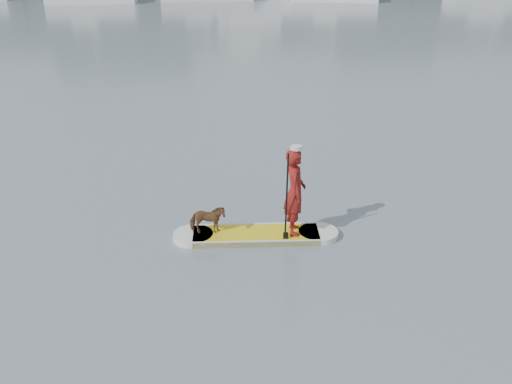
{
  "coord_description": "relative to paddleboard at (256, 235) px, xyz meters",
  "views": [
    {
      "loc": [
        0.54,
        -8.51,
        5.55
      ],
      "look_at": [
        1.08,
        1.47,
        1.0
      ],
      "focal_mm": 40.0,
      "sensor_mm": 36.0,
      "label": 1
    }
  ],
  "objects": [
    {
      "name": "white_cap",
      "position": [
        0.75,
        -0.01,
        1.84
      ],
      "size": [
        0.22,
        0.22,
        0.07
      ],
      "primitive_type": "cylinder",
      "color": "silver",
      "rests_on": "paddler"
    },
    {
      "name": "paddleboard",
      "position": [
        0.0,
        0.0,
        0.0
      ],
      "size": [
        3.3,
        0.84,
        0.12
      ],
      "rotation": [
        0.0,
        0.0,
        -0.01
      ],
      "color": "yellow",
      "rests_on": "ground"
    },
    {
      "name": "dog",
      "position": [
        -0.96,
        0.01,
        0.36
      ],
      "size": [
        0.71,
        0.33,
        0.59
      ],
      "primitive_type": "imported",
      "rotation": [
        0.0,
        0.0,
        1.59
      ],
      "color": "#55331D",
      "rests_on": "paddleboard"
    },
    {
      "name": "paddler",
      "position": [
        0.75,
        -0.01,
        0.93
      ],
      "size": [
        0.42,
        0.64,
        1.74
      ],
      "primitive_type": "imported",
      "rotation": [
        0.0,
        0.0,
        1.56
      ],
      "color": "maroon",
      "rests_on": "paddleboard"
    },
    {
      "name": "paddle",
      "position": [
        0.56,
        -0.3,
        0.74
      ],
      "size": [
        0.1,
        0.3,
        2.0
      ],
      "rotation": [
        0.0,
        0.0,
        -0.01
      ],
      "color": "black",
      "rests_on": "ground"
    },
    {
      "name": "ground",
      "position": [
        -1.08,
        -1.47,
        -0.06
      ],
      "size": [
        140.0,
        140.0,
        0.0
      ],
      "primitive_type": "plane",
      "color": "slate",
      "rests_on": "ground"
    }
  ]
}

